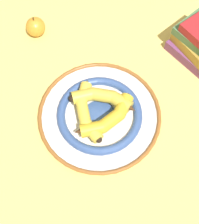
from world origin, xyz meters
name	(u,v)px	position (x,y,z in m)	size (l,w,h in m)	color
ground_plane	(103,121)	(0.00, 0.00, 0.00)	(2.80, 2.80, 0.00)	#E5CC6B
decorative_bowl	(100,115)	(-0.01, 0.01, 0.01)	(0.37, 0.37, 0.03)	white
banana_a	(108,119)	(0.02, -0.01, 0.05)	(0.13, 0.18, 0.04)	gold
banana_b	(103,98)	(-0.01, 0.05, 0.05)	(0.20, 0.08, 0.04)	gold
banana_c	(86,111)	(-0.05, -0.01, 0.05)	(0.12, 0.18, 0.03)	yellow
apple	(36,27)	(-0.32, 0.24, 0.03)	(0.07, 0.07, 0.08)	gold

